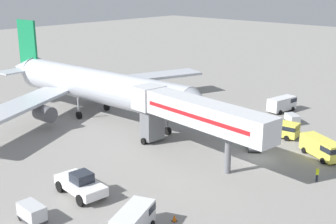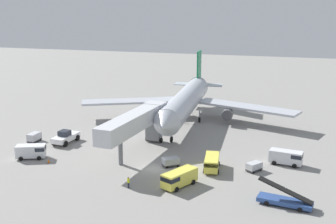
% 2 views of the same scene
% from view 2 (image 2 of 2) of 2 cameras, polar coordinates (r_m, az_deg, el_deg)
% --- Properties ---
extents(ground_plane, '(300.00, 300.00, 0.00)m').
position_cam_2_polar(ground_plane, '(66.13, -1.81, -7.42)').
color(ground_plane, gray).
extents(airplane_at_gate, '(46.12, 42.25, 13.22)m').
position_cam_2_polar(airplane_at_gate, '(90.10, 2.40, 1.45)').
color(airplane_at_gate, '#B7BCC6').
rests_on(airplane_at_gate, ground).
extents(jet_bridge, '(5.18, 20.00, 7.08)m').
position_cam_2_polar(jet_bridge, '(71.32, -4.09, -1.34)').
color(jet_bridge, silver).
rests_on(jet_bridge, ground).
extents(pushback_tug, '(3.15, 5.97, 2.34)m').
position_cam_2_polar(pushback_tug, '(79.62, -13.25, -3.21)').
color(pushback_tug, white).
rests_on(pushback_tug, ground).
extents(belt_loader_truck, '(6.86, 3.02, 3.18)m').
position_cam_2_polar(belt_loader_truck, '(56.34, 15.04, -11.04)').
color(belt_loader_truck, '#2D4C8E').
rests_on(belt_loader_truck, ground).
extents(service_van_outer_right, '(5.14, 2.70, 2.21)m').
position_cam_2_polar(service_van_outer_right, '(69.69, 15.28, -5.68)').
color(service_van_outer_right, silver).
rests_on(service_van_outer_right, ground).
extents(service_van_outer_left, '(4.95, 3.56, 2.20)m').
position_cam_2_polar(service_van_outer_left, '(73.26, -17.39, -4.87)').
color(service_van_outer_left, silver).
rests_on(service_van_outer_left, ground).
extents(service_van_rear_right, '(2.80, 5.52, 2.03)m').
position_cam_2_polar(service_van_rear_right, '(65.59, 5.74, -6.58)').
color(service_van_rear_right, '#E5DB4C').
rests_on(service_van_rear_right, ground).
extents(service_van_mid_left, '(4.23, 5.77, 2.18)m').
position_cam_2_polar(service_van_mid_left, '(59.62, 1.42, -8.59)').
color(service_van_mid_left, '#E5DB4C').
rests_on(service_van_mid_left, ground).
extents(baggage_cart_near_right, '(1.51, 2.67, 1.59)m').
position_cam_2_polar(baggage_cart_near_right, '(81.84, -17.10, -3.15)').
color(baggage_cart_near_right, '#38383D').
rests_on(baggage_cart_near_right, ground).
extents(baggage_cart_mid_right, '(2.89, 2.70, 1.34)m').
position_cam_2_polar(baggage_cart_mid_right, '(66.82, 0.36, -6.49)').
color(baggage_cart_mid_right, '#38383D').
rests_on(baggage_cart_mid_right, ground).
extents(baggage_cart_near_left, '(2.45, 2.72, 1.33)m').
position_cam_2_polar(baggage_cart_near_left, '(66.20, 11.19, -6.98)').
color(baggage_cart_near_left, '#38383D').
rests_on(baggage_cart_near_left, ground).
extents(ground_crew_worker_foreground, '(0.41, 0.41, 1.61)m').
position_cam_2_polar(ground_crew_worker_foreground, '(59.51, -5.20, -9.11)').
color(ground_crew_worker_foreground, '#1E2333').
rests_on(ground_crew_worker_foreground, ground).
extents(safety_cone_alpha, '(0.42, 0.42, 0.64)m').
position_cam_2_polar(safety_cone_alpha, '(70.83, -15.36, -6.18)').
color(safety_cone_alpha, black).
rests_on(safety_cone_alpha, ground).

